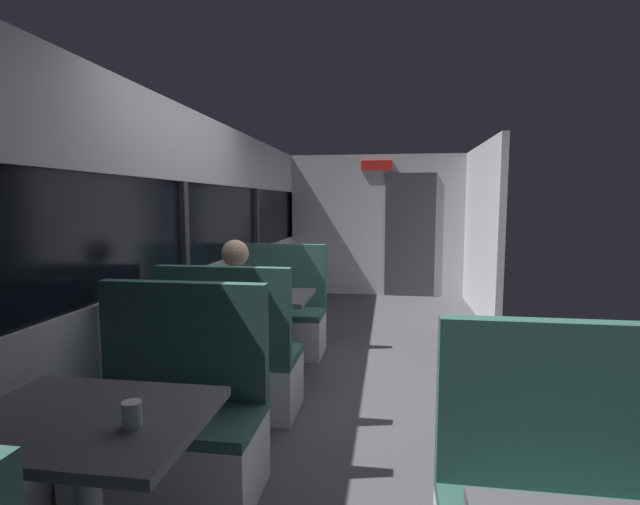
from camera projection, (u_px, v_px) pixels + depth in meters
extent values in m
cube|color=#423F44|center=(358.00, 396.00, 3.78)|extent=(3.30, 9.20, 0.02)
cube|color=#B2B2B7|center=(185.00, 330.00, 3.93)|extent=(0.08, 8.40, 0.95)
cube|color=#B2B2B7|center=(179.00, 143.00, 3.77)|extent=(0.08, 8.40, 0.60)
cube|color=black|center=(180.00, 228.00, 3.85)|extent=(0.03, 8.40, 0.75)
cube|color=#2D2D30|center=(184.00, 228.00, 3.84)|extent=(0.06, 0.08, 0.75)
cube|color=#2D2D30|center=(256.00, 219.00, 5.91)|extent=(0.06, 0.08, 0.75)
cube|color=#2D2D30|center=(291.00, 214.00, 7.97)|extent=(0.06, 0.08, 0.75)
cube|color=#B2B2B7|center=(376.00, 225.00, 7.78)|extent=(2.90, 0.08, 2.30)
cube|color=#333338|center=(410.00, 235.00, 7.67)|extent=(0.80, 0.04, 2.00)
cube|color=red|center=(377.00, 165.00, 7.62)|extent=(0.50, 0.03, 0.16)
cube|color=#B2B2B7|center=(481.00, 231.00, 6.39)|extent=(0.08, 2.40, 2.30)
cube|color=#4C4C51|center=(84.00, 421.00, 1.77)|extent=(0.90, 0.70, 0.04)
cube|color=silver|center=(170.00, 459.00, 2.48)|extent=(0.95, 0.50, 0.39)
cube|color=#2D564C|center=(168.00, 418.00, 2.45)|extent=(0.95, 0.50, 0.06)
cube|color=#2D564C|center=(184.00, 340.00, 2.62)|extent=(0.95, 0.08, 0.65)
cylinder|color=#9E9EA3|center=(259.00, 338.00, 4.14)|extent=(0.10, 0.10, 0.70)
cube|color=#4C4C51|center=(258.00, 296.00, 4.10)|extent=(0.90, 0.70, 0.04)
cube|color=silver|center=(235.00, 384.00, 3.51)|extent=(0.95, 0.50, 0.39)
cube|color=#2D564C|center=(234.00, 354.00, 3.48)|extent=(0.95, 0.50, 0.06)
cube|color=#2D564C|center=(223.00, 313.00, 3.24)|extent=(0.95, 0.08, 0.65)
cube|color=silver|center=(277.00, 334.00, 4.80)|extent=(0.95, 0.50, 0.39)
cube|color=#2D564C|center=(276.00, 313.00, 4.78)|extent=(0.95, 0.50, 0.06)
cube|color=#2D564C|center=(281.00, 275.00, 4.95)|extent=(0.95, 0.08, 0.65)
cube|color=#2D564C|center=(567.00, 406.00, 1.77)|extent=(0.95, 0.08, 0.65)
cube|color=#26262D|center=(234.00, 380.00, 3.50)|extent=(0.30, 0.36, 0.45)
cube|color=#99999E|center=(235.00, 309.00, 3.50)|extent=(0.34, 0.22, 0.60)
sphere|color=tan|center=(235.00, 253.00, 3.47)|extent=(0.20, 0.20, 0.20)
cylinder|color=#99999E|center=(218.00, 300.00, 3.70)|extent=(0.07, 0.28, 0.07)
cylinder|color=#99999E|center=(268.00, 302.00, 3.64)|extent=(0.07, 0.28, 0.07)
cylinder|color=white|center=(132.00, 414.00, 1.68)|extent=(0.07, 0.07, 0.09)
cylinder|color=white|center=(241.00, 286.00, 4.22)|extent=(0.07, 0.07, 0.09)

